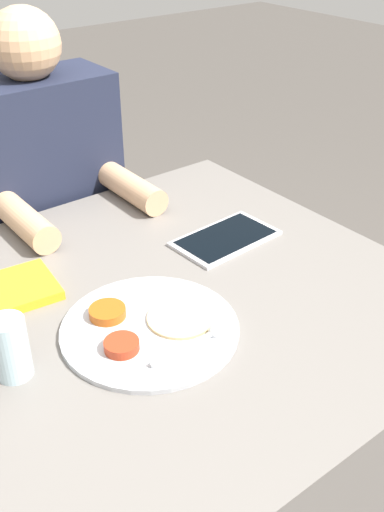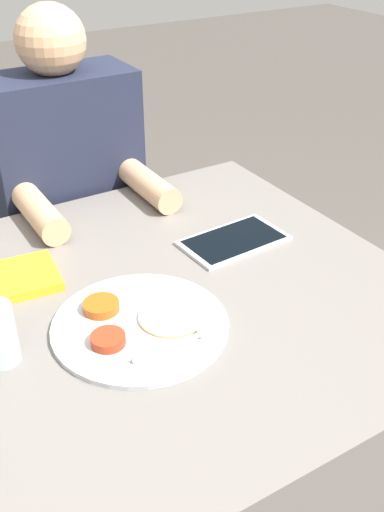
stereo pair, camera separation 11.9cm
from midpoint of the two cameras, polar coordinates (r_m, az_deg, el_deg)
name	(u,v)px [view 2 (the right image)]	position (r m, az deg, el deg)	size (l,w,h in m)	color
dining_table	(165,424)	(1.47, -0.14, -15.84)	(1.02, 0.98, 0.76)	slate
thali_tray	(139,324)	(1.12, -2.04, -6.63)	(0.33, 0.33, 0.03)	#B7BABF
red_notebook	(8,281)	(1.28, -14.59, -2.41)	(0.22, 0.17, 0.02)	silver
tablet_device	(234,241)	(1.39, 6.45, 1.40)	(0.25, 0.15, 0.01)	#B7B7BC
person_diner	(75,239)	(1.79, -9.23, 1.59)	(0.39, 0.44, 1.23)	black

